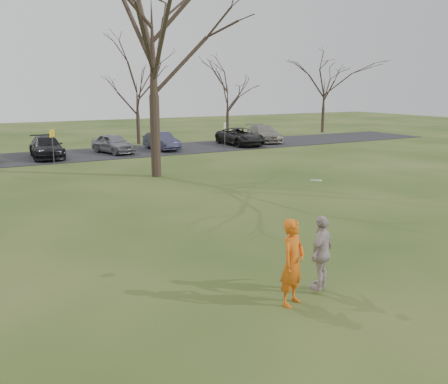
{
  "coord_description": "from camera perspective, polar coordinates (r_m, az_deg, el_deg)",
  "views": [
    {
      "loc": [
        -6.76,
        -8.26,
        4.61
      ],
      "look_at": [
        0.0,
        4.0,
        1.5
      ],
      "focal_mm": 38.02,
      "sensor_mm": 36.0,
      "label": 1
    }
  ],
  "objects": [
    {
      "name": "big_tree",
      "position": [
        24.97,
        -8.63,
        17.89
      ],
      "size": [
        9.0,
        9.0,
        14.0
      ],
      "primitive_type": null,
      "color": "#352821",
      "rests_on": "ground"
    },
    {
      "name": "car_5",
      "position": [
        35.67,
        -7.54,
        6.1
      ],
      "size": [
        1.66,
        4.0,
        1.29
      ],
      "primitive_type": "imported",
      "rotation": [
        0.0,
        0.0,
        0.08
      ],
      "color": "#32324B",
      "rests_on": "parking_strip"
    },
    {
      "name": "player_defender",
      "position": [
        10.32,
        8.26,
        -8.37
      ],
      "size": [
        0.82,
        0.7,
        1.91
      ],
      "primitive_type": "imported",
      "rotation": [
        0.0,
        0.0,
        0.41
      ],
      "color": "#DA5D11",
      "rests_on": "ground"
    },
    {
      "name": "car_7",
      "position": [
        40.69,
        4.81,
        7.02
      ],
      "size": [
        2.91,
        5.1,
        1.39
      ],
      "primitive_type": "imported",
      "rotation": [
        0.0,
        0.0,
        -0.21
      ],
      "color": "gray",
      "rests_on": "parking_strip"
    },
    {
      "name": "car_4",
      "position": [
        34.42,
        -13.17,
        5.7
      ],
      "size": [
        2.59,
        4.23,
        1.35
      ],
      "primitive_type": "imported",
      "rotation": [
        0.0,
        0.0,
        0.27
      ],
      "color": "slate",
      "rests_on": "parking_strip"
    },
    {
      "name": "sign_white",
      "position": [
        34.74,
        0.09,
        7.31
      ],
      "size": [
        0.35,
        0.35,
        2.08
      ],
      "color": "#47474C",
      "rests_on": "ground"
    },
    {
      "name": "catching_play",
      "position": [
        11.03,
        11.63,
        -7.12
      ],
      "size": [
        1.09,
        0.85,
        2.55
      ],
      "color": "#BDACAA",
      "rests_on": "ground"
    },
    {
      "name": "car_3",
      "position": [
        33.44,
        -20.56,
        5.07
      ],
      "size": [
        2.17,
        4.85,
        1.38
      ],
      "primitive_type": "imported",
      "rotation": [
        0.0,
        0.0,
        -0.05
      ],
      "color": "black",
      "rests_on": "parking_strip"
    },
    {
      "name": "car_6",
      "position": [
        38.27,
        1.96,
        6.69
      ],
      "size": [
        2.29,
        4.94,
        1.37
      ],
      "primitive_type": "imported",
      "rotation": [
        0.0,
        0.0,
        0.0
      ],
      "color": "black",
      "rests_on": "parking_strip"
    },
    {
      "name": "parking_strip",
      "position": [
        34.25,
        -17.28,
        4.26
      ],
      "size": [
        62.0,
        6.5,
        0.04
      ],
      "primitive_type": "cube",
      "color": "black",
      "rests_on": "ground"
    },
    {
      "name": "sign_yellow",
      "position": [
        30.79,
        -19.95,
        5.89
      ],
      "size": [
        0.35,
        0.35,
        2.08
      ],
      "color": "#47474C",
      "rests_on": "ground"
    },
    {
      "name": "ground",
      "position": [
        11.63,
        9.75,
        -11.03
      ],
      "size": [
        120.0,
        120.0,
        0.0
      ],
      "primitive_type": "plane",
      "color": "#1E380F",
      "rests_on": "ground"
    },
    {
      "name": "small_tree_row",
      "position": [
        39.91,
        -12.92,
        11.19
      ],
      "size": [
        55.0,
        5.9,
        8.5
      ],
      "color": "#352821",
      "rests_on": "ground"
    }
  ]
}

